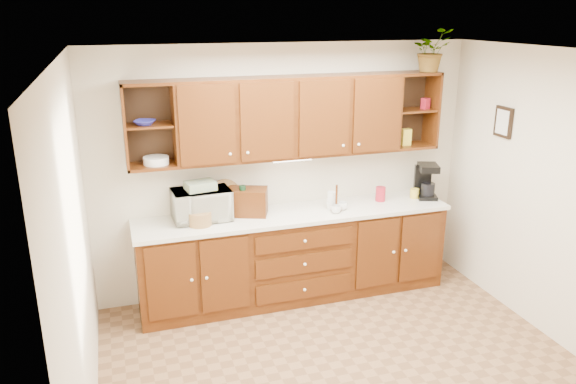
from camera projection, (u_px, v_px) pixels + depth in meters
floor at (349, 374)px, 4.69m from camera, size 4.00×4.00×0.00m
ceiling at (361, 55)px, 3.89m from camera, size 4.00×4.00×0.00m
back_wall at (286, 170)px, 5.88m from camera, size 4.00×0.00×4.00m
left_wall at (77, 263)px, 3.71m from camera, size 0.00×3.50×3.50m
right_wall at (566, 203)px, 4.87m from camera, size 0.00×3.50×3.50m
base_cabinets at (294, 256)px, 5.86m from camera, size 3.20×0.60×0.90m
countertop at (295, 214)px, 5.71m from camera, size 3.24×0.64×0.04m
upper_cabinets at (291, 117)px, 5.55m from camera, size 3.20×0.33×0.80m
undercabinet_light at (292, 159)px, 5.63m from camera, size 0.40×0.05×0.02m
framed_picture at (504, 122)px, 5.51m from camera, size 0.03×0.24×0.30m
wicker_basket at (200, 219)px, 5.34m from camera, size 0.28×0.28×0.13m
microwave at (201, 205)px, 5.46m from camera, size 0.57×0.41×0.31m
towel_stack at (200, 186)px, 5.40m from camera, size 0.31×0.25×0.08m
wine_bottle at (243, 201)px, 5.55m from camera, size 0.09×0.09×0.32m
woven_tray at (226, 211)px, 5.71m from camera, size 0.36×0.16×0.34m
bread_box at (247, 202)px, 5.60m from camera, size 0.45×0.37×0.27m
mug_tree at (336, 207)px, 5.73m from camera, size 0.23×0.24×0.28m
canister_red at (381, 194)px, 6.02m from camera, size 0.13×0.13×0.15m
canister_white at (331, 200)px, 5.80m from camera, size 0.10×0.10×0.18m
canister_yellow at (415, 193)px, 6.13m from camera, size 0.13×0.13×0.10m
coffee_maker at (426, 181)px, 6.12m from camera, size 0.28×0.32×0.38m
bowl_stack at (145, 123)px, 5.10m from camera, size 0.25×0.25×0.05m
plate_stack at (156, 160)px, 5.25m from camera, size 0.25×0.25×0.07m
pantry_box_yellow at (406, 137)px, 5.99m from camera, size 0.10×0.08×0.18m
pantry_box_red at (425, 104)px, 5.94m from camera, size 0.09×0.09×0.11m
potted_plant at (431, 50)px, 5.73m from camera, size 0.43×0.38×0.44m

